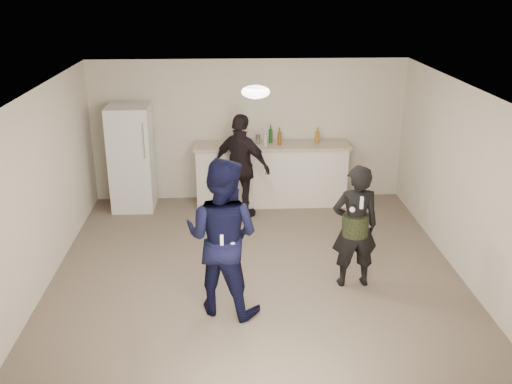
{
  "coord_description": "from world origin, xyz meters",
  "views": [
    {
      "loc": [
        -0.33,
        -6.78,
        3.8
      ],
      "look_at": [
        0.0,
        0.2,
        1.15
      ],
      "focal_mm": 40.0,
      "sensor_mm": 36.0,
      "label": 1
    }
  ],
  "objects_px": {
    "fridge": "(132,158)",
    "counter": "(271,175)",
    "man": "(222,237)",
    "shaker": "(258,139)",
    "spectator": "(241,167)",
    "woman": "(355,227)"
  },
  "relations": [
    {
      "from": "counter",
      "to": "spectator",
      "type": "relative_size",
      "value": 1.48
    },
    {
      "from": "fridge",
      "to": "spectator",
      "type": "bearing_deg",
      "value": -15.67
    },
    {
      "from": "man",
      "to": "woman",
      "type": "bearing_deg",
      "value": -139.65
    },
    {
      "from": "fridge",
      "to": "man",
      "type": "bearing_deg",
      "value": -64.97
    },
    {
      "from": "fridge",
      "to": "counter",
      "type": "bearing_deg",
      "value": 1.67
    },
    {
      "from": "woman",
      "to": "man",
      "type": "bearing_deg",
      "value": 13.8
    },
    {
      "from": "fridge",
      "to": "woman",
      "type": "height_order",
      "value": "fridge"
    },
    {
      "from": "man",
      "to": "counter",
      "type": "bearing_deg",
      "value": -80.51
    },
    {
      "from": "counter",
      "to": "shaker",
      "type": "relative_size",
      "value": 15.29
    },
    {
      "from": "woman",
      "to": "shaker",
      "type": "bearing_deg",
      "value": -73.38
    },
    {
      "from": "man",
      "to": "woman",
      "type": "distance_m",
      "value": 1.77
    },
    {
      "from": "man",
      "to": "shaker",
      "type": "bearing_deg",
      "value": -76.59
    },
    {
      "from": "fridge",
      "to": "spectator",
      "type": "xyz_separation_m",
      "value": [
        1.86,
        -0.52,
        -0.02
      ]
    },
    {
      "from": "counter",
      "to": "woman",
      "type": "relative_size",
      "value": 1.58
    },
    {
      "from": "counter",
      "to": "man",
      "type": "xyz_separation_m",
      "value": [
        -0.83,
        -3.43,
        0.44
      ]
    },
    {
      "from": "shaker",
      "to": "man",
      "type": "distance_m",
      "value": 3.55
    },
    {
      "from": "fridge",
      "to": "man",
      "type": "height_order",
      "value": "man"
    },
    {
      "from": "fridge",
      "to": "shaker",
      "type": "relative_size",
      "value": 10.59
    },
    {
      "from": "shaker",
      "to": "spectator",
      "type": "relative_size",
      "value": 0.1
    },
    {
      "from": "shaker",
      "to": "spectator",
      "type": "distance_m",
      "value": 0.78
    },
    {
      "from": "man",
      "to": "spectator",
      "type": "relative_size",
      "value": 1.09
    },
    {
      "from": "spectator",
      "to": "counter",
      "type": "bearing_deg",
      "value": -100.15
    }
  ]
}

